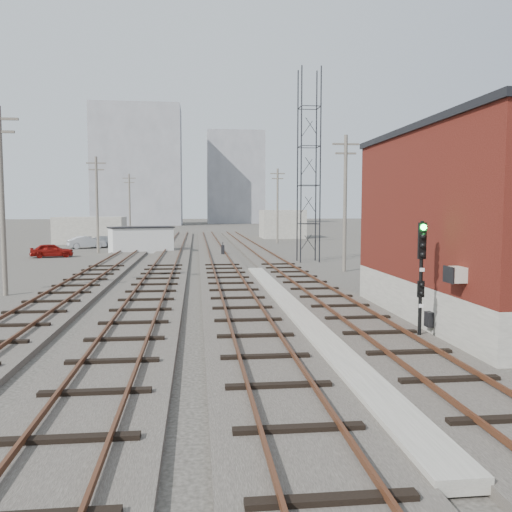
{
  "coord_description": "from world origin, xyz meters",
  "views": [
    {
      "loc": [
        -3.3,
        -7.08,
        4.18
      ],
      "look_at": [
        -0.82,
        15.43,
        2.2
      ],
      "focal_mm": 38.0,
      "sensor_mm": 36.0,
      "label": 1
    }
  ],
  "objects": [
    {
      "name": "car_grey",
      "position": [
        -13.02,
        53.56,
        0.6
      ],
      "size": [
        4.17,
        1.79,
        1.2
      ],
      "primitive_type": "imported",
      "rotation": [
        0.0,
        0.0,
        1.6
      ],
      "color": "gray",
      "rests_on": "ground"
    },
    {
      "name": "apartment_right",
      "position": [
        8.0,
        150.0,
        13.0
      ],
      "size": [
        16.0,
        12.0,
        26.0
      ],
      "primitive_type": "cube",
      "color": "gray",
      "rests_on": "ground"
    },
    {
      "name": "track_mid_right",
      "position": [
        -1.5,
        39.0,
        0.11
      ],
      "size": [
        3.2,
        90.0,
        0.39
      ],
      "color": "#332D28",
      "rests_on": "ground"
    },
    {
      "name": "ground",
      "position": [
        0.0,
        60.0,
        0.0
      ],
      "size": [
        320.0,
        320.0,
        0.0
      ],
      "primitive_type": "plane",
      "color": "#282621",
      "rests_on": "ground"
    },
    {
      "name": "lattice_tower",
      "position": [
        5.5,
        35.0,
        7.5
      ],
      "size": [
        1.6,
        1.6,
        15.0
      ],
      "color": "black",
      "rests_on": "ground"
    },
    {
      "name": "signal_mast",
      "position": [
        3.7,
        9.09,
        2.2
      ],
      "size": [
        0.4,
        0.41,
        3.8
      ],
      "color": "gray",
      "rests_on": "ground"
    },
    {
      "name": "track_left",
      "position": [
        -9.5,
        39.0,
        0.11
      ],
      "size": [
        3.2,
        90.0,
        0.39
      ],
      "color": "#332D28",
      "rests_on": "ground"
    },
    {
      "name": "car_silver",
      "position": [
        -14.83,
        51.56,
        0.64
      ],
      "size": [
        4.11,
        2.78,
        1.28
      ],
      "primitive_type": "imported",
      "rotation": [
        0.0,
        0.0,
        1.97
      ],
      "color": "#A3A5AA",
      "rests_on": "ground"
    },
    {
      "name": "site_trailer",
      "position": [
        -8.53,
        45.1,
        1.25
      ],
      "size": [
        6.43,
        4.37,
        2.49
      ],
      "rotation": [
        0.0,
        0.0,
        0.33
      ],
      "color": "silver",
      "rests_on": "ground"
    },
    {
      "name": "switch_stand",
      "position": [
        -1.0,
        40.37,
        0.56
      ],
      "size": [
        0.31,
        0.31,
        1.18
      ],
      "rotation": [
        0.0,
        0.0,
        -0.13
      ],
      "color": "black",
      "rests_on": "ground"
    },
    {
      "name": "utility_pole_left_a",
      "position": [
        -12.5,
        20.0,
        4.8
      ],
      "size": [
        1.8,
        0.24,
        9.0
      ],
      "color": "#595147",
      "rests_on": "ground"
    },
    {
      "name": "apartment_left",
      "position": [
        -18.0,
        135.0,
        15.0
      ],
      "size": [
        22.0,
        14.0,
        30.0
      ],
      "primitive_type": "cube",
      "color": "gray",
      "rests_on": "ground"
    },
    {
      "name": "utility_pole_right_b",
      "position": [
        6.5,
        58.0,
        4.8
      ],
      "size": [
        1.8,
        0.24,
        9.0
      ],
      "color": "#595147",
      "rests_on": "ground"
    },
    {
      "name": "shed_right",
      "position": [
        9.0,
        70.0,
        2.0
      ],
      "size": [
        6.0,
        6.0,
        4.0
      ],
      "primitive_type": "cube",
      "color": "gray",
      "rests_on": "ground"
    },
    {
      "name": "platform_curb",
      "position": [
        0.5,
        14.0,
        0.13
      ],
      "size": [
        0.9,
        28.0,
        0.26
      ],
      "primitive_type": "cube",
      "color": "gray",
      "rests_on": "ground"
    },
    {
      "name": "car_red",
      "position": [
        -15.72,
        41.06,
        0.61
      ],
      "size": [
        3.81,
        2.24,
        1.22
      ],
      "primitive_type": "imported",
      "rotation": [
        0.0,
        0.0,
        1.81
      ],
      "color": "maroon",
      "rests_on": "ground"
    },
    {
      "name": "track_mid_left",
      "position": [
        -5.5,
        39.0,
        0.11
      ],
      "size": [
        3.2,
        90.0,
        0.39
      ],
      "color": "#332D28",
      "rests_on": "ground"
    },
    {
      "name": "utility_pole_left_c",
      "position": [
        -12.5,
        70.0,
        4.8
      ],
      "size": [
        1.8,
        0.24,
        9.0
      ],
      "color": "#595147",
      "rests_on": "ground"
    },
    {
      "name": "brick_building",
      "position": [
        7.5,
        12.0,
        3.63
      ],
      "size": [
        6.54,
        12.2,
        7.22
      ],
      "color": "gray",
      "rests_on": "ground"
    },
    {
      "name": "track_right",
      "position": [
        2.5,
        39.0,
        0.11
      ],
      "size": [
        3.2,
        90.0,
        0.39
      ],
      "color": "#332D28",
      "rests_on": "ground"
    },
    {
      "name": "utility_pole_right_a",
      "position": [
        6.5,
        28.0,
        4.8
      ],
      "size": [
        1.8,
        0.24,
        9.0
      ],
      "color": "#595147",
      "rests_on": "ground"
    },
    {
      "name": "utility_pole_left_b",
      "position": [
        -12.5,
        45.0,
        4.8
      ],
      "size": [
        1.8,
        0.24,
        9.0
      ],
      "color": "#595147",
      "rests_on": "ground"
    },
    {
      "name": "shed_left",
      "position": [
        -16.0,
        60.0,
        1.6
      ],
      "size": [
        8.0,
        5.0,
        3.2
      ],
      "primitive_type": "cube",
      "color": "gray",
      "rests_on": "ground"
    }
  ]
}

